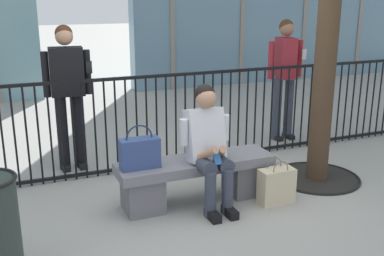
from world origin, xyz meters
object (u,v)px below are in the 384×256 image
shopping_bag (276,186)px  bystander_further_back (68,87)px  stone_bench (196,176)px  seated_person_with_phone (208,143)px  handbag_on_bench (140,152)px  bystander_at_railing (285,71)px

shopping_bag → bystander_further_back: size_ratio=0.27×
stone_bench → bystander_further_back: (-1.01, 1.45, 0.73)m
seated_person_with_phone → shopping_bag: seated_person_with_phone is taller
handbag_on_bench → stone_bench: bearing=1.0°
stone_bench → bystander_at_railing: (2.00, 1.51, 0.73)m
stone_bench → shopping_bag: 0.82m
seated_person_with_phone → shopping_bag: size_ratio=2.58×
bystander_at_railing → bystander_further_back: size_ratio=1.00×
handbag_on_bench → bystander_at_railing: bearing=30.4°
seated_person_with_phone → bystander_further_back: size_ratio=0.71×
handbag_on_bench → bystander_at_railing: bystander_at_railing is taller
seated_person_with_phone → handbag_on_bench: (-0.66, 0.12, -0.05)m
shopping_bag → bystander_at_railing: bystander_at_railing is taller
bystander_further_back → seated_person_with_phone: bearing=-55.5°
stone_bench → bystander_further_back: bystander_further_back is taller
stone_bench → handbag_on_bench: (-0.58, -0.01, 0.33)m
stone_bench → bystander_further_back: bearing=124.8°
seated_person_with_phone → stone_bench: bearing=121.2°
stone_bench → seated_person_with_phone: 0.41m
stone_bench → bystander_at_railing: 2.61m
handbag_on_bench → bystander_at_railing: size_ratio=0.25×
seated_person_with_phone → shopping_bag: bearing=-19.2°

